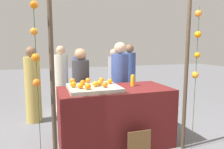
% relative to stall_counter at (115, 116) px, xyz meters
% --- Properties ---
extents(ground_plane, '(24.00, 24.00, 0.00)m').
position_rel_stall_counter_xyz_m(ground_plane, '(0.00, 0.00, -0.46)').
color(ground_plane, slate).
extents(stall_counter, '(1.76, 0.88, 0.93)m').
position_rel_stall_counter_xyz_m(stall_counter, '(0.00, 0.00, 0.00)').
color(stall_counter, '#5B1919').
rests_on(stall_counter, ground_plane).
extents(orange_tray, '(0.77, 0.71, 0.06)m').
position_rel_stall_counter_xyz_m(orange_tray, '(-0.35, -0.02, 0.49)').
color(orange_tray, '#B2AD99').
rests_on(orange_tray, stall_counter).
extents(orange_0, '(0.09, 0.09, 0.09)m').
position_rel_stall_counter_xyz_m(orange_0, '(-0.63, 0.27, 0.57)').
color(orange_0, orange).
rests_on(orange_0, orange_tray).
extents(orange_1, '(0.08, 0.08, 0.08)m').
position_rel_stall_counter_xyz_m(orange_1, '(-0.06, 0.08, 0.57)').
color(orange_1, orange).
rests_on(orange_1, orange_tray).
extents(orange_2, '(0.08, 0.08, 0.08)m').
position_rel_stall_counter_xyz_m(orange_2, '(-0.57, -0.15, 0.57)').
color(orange_2, orange).
rests_on(orange_2, orange_tray).
extents(orange_3, '(0.08, 0.08, 0.08)m').
position_rel_stall_counter_xyz_m(orange_3, '(-0.16, 0.24, 0.57)').
color(orange_3, orange).
rests_on(orange_3, orange_tray).
extents(orange_4, '(0.08, 0.08, 0.08)m').
position_rel_stall_counter_xyz_m(orange_4, '(-0.38, 0.28, 0.57)').
color(orange_4, orange).
rests_on(orange_4, orange_tray).
extents(orange_5, '(0.09, 0.09, 0.09)m').
position_rel_stall_counter_xyz_m(orange_5, '(-0.48, -0.23, 0.57)').
color(orange_5, orange).
rests_on(orange_5, orange_tray).
extents(orange_6, '(0.09, 0.09, 0.09)m').
position_rel_stall_counter_xyz_m(orange_6, '(-0.34, -0.08, 0.57)').
color(orange_6, orange).
rests_on(orange_6, orange_tray).
extents(orange_7, '(0.08, 0.08, 0.08)m').
position_rel_stall_counter_xyz_m(orange_7, '(-0.49, 0.11, 0.57)').
color(orange_7, orange).
rests_on(orange_7, orange_tray).
extents(orange_8, '(0.09, 0.09, 0.09)m').
position_rel_stall_counter_xyz_m(orange_8, '(-0.65, -0.02, 0.57)').
color(orange_8, orange).
rests_on(orange_8, orange_tray).
extents(orange_9, '(0.08, 0.08, 0.08)m').
position_rel_stall_counter_xyz_m(orange_9, '(-0.25, -0.02, 0.57)').
color(orange_9, orange).
rests_on(orange_9, orange_tray).
extents(orange_10, '(0.08, 0.08, 0.08)m').
position_rel_stall_counter_xyz_m(orange_10, '(-0.21, -0.16, 0.57)').
color(orange_10, orange).
rests_on(orange_10, orange_tray).
extents(juice_bottle, '(0.07, 0.07, 0.19)m').
position_rel_stall_counter_xyz_m(juice_bottle, '(0.34, 0.09, 0.55)').
color(juice_bottle, gold).
rests_on(juice_bottle, stall_counter).
extents(chalkboard_sign, '(0.35, 0.03, 0.46)m').
position_rel_stall_counter_xyz_m(chalkboard_sign, '(0.15, -0.61, -0.25)').
color(chalkboard_sign, brown).
rests_on(chalkboard_sign, ground_plane).
extents(vendor_left, '(0.31, 0.31, 1.55)m').
position_rel_stall_counter_xyz_m(vendor_left, '(-0.43, 0.66, 0.26)').
color(vendor_left, '#333338').
rests_on(vendor_left, ground_plane).
extents(vendor_right, '(0.33, 0.33, 1.67)m').
position_rel_stall_counter_xyz_m(vendor_right, '(0.33, 0.68, 0.31)').
color(vendor_right, '#384C8C').
rests_on(vendor_right, ground_plane).
extents(crowd_person_0, '(0.32, 0.32, 1.60)m').
position_rel_stall_counter_xyz_m(crowd_person_0, '(-0.67, 2.04, 0.28)').
color(crowd_person_0, beige).
rests_on(crowd_person_0, ground_plane).
extents(crowd_person_1, '(0.32, 0.32, 1.59)m').
position_rel_stall_counter_xyz_m(crowd_person_1, '(-1.30, 1.47, 0.27)').
color(crowd_person_1, tan).
rests_on(crowd_person_1, ground_plane).
extents(crowd_person_2, '(0.31, 0.31, 1.52)m').
position_rel_stall_counter_xyz_m(crowd_person_2, '(0.64, 1.95, 0.24)').
color(crowd_person_2, '#99999E').
rests_on(crowd_person_2, ground_plane).
extents(crowd_person_3, '(0.31, 0.31, 1.54)m').
position_rel_stall_counter_xyz_m(crowd_person_3, '(-0.25, 1.94, 0.25)').
color(crowd_person_3, '#384C8C').
rests_on(crowd_person_3, ground_plane).
extents(crowd_person_4, '(0.33, 0.33, 1.63)m').
position_rel_stall_counter_xyz_m(crowd_person_4, '(1.07, 1.95, 0.30)').
color(crowd_person_4, '#384C8C').
rests_on(crowd_person_4, ground_plane).
extents(canopy_post_left, '(0.06, 0.06, 2.34)m').
position_rel_stall_counter_xyz_m(canopy_post_left, '(-0.96, -0.48, 0.71)').
color(canopy_post_left, '#473828').
rests_on(canopy_post_left, ground_plane).
extents(canopy_post_right, '(0.06, 0.06, 2.34)m').
position_rel_stall_counter_xyz_m(canopy_post_right, '(0.96, -0.48, 0.71)').
color(canopy_post_right, '#473828').
rests_on(canopy_post_right, ground_plane).
extents(garland_strand_left, '(0.11, 0.10, 2.15)m').
position_rel_stall_counter_xyz_m(garland_strand_left, '(-1.14, -0.48, 1.10)').
color(garland_strand_left, '#2D4C23').
rests_on(garland_strand_left, ground_plane).
extents(garland_strand_right, '(0.10, 0.11, 2.15)m').
position_rel_stall_counter_xyz_m(garland_strand_right, '(1.08, -0.53, 1.13)').
color(garland_strand_right, '#2D4C23').
rests_on(garland_strand_right, ground_plane).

